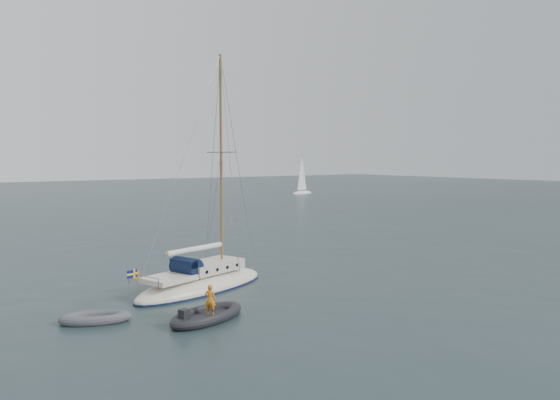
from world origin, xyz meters
TOP-DOWN VIEW (x-y plane):
  - ground at (0.00, 0.00)m, footprint 300.00×300.00m
  - sailboat at (-3.94, 0.43)m, footprint 9.26×2.77m
  - dinghy at (-10.40, -2.19)m, footprint 2.99×1.35m
  - rib at (-6.36, -4.66)m, footprint 4.05×1.84m
  - distant_yacht_b at (48.72, 59.57)m, footprint 6.43×3.43m

SIDE VIEW (x-z plane):
  - ground at x=0.00m, z-range 0.00..0.00m
  - dinghy at x=-10.40m, z-range -0.03..0.40m
  - rib at x=-6.36m, z-range -0.53..1.02m
  - sailboat at x=-3.94m, z-range -5.60..7.59m
  - distant_yacht_b at x=48.72m, z-range -0.62..7.89m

